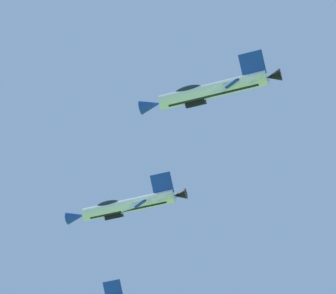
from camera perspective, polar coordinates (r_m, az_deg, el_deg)
fighter_jet_right_wing at (r=104.94m, az=-2.86°, el=-4.06°), size 13.76×10.83×6.90m
fighter_jet_left_outer at (r=90.85m, az=2.93°, el=3.84°), size 13.76×10.92×7.24m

